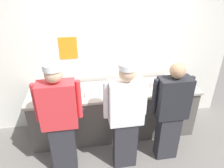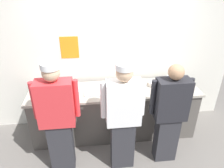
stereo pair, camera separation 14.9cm
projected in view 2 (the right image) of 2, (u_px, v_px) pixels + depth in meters
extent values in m
plane|color=slate|center=(117.00, 146.00, 3.52)|extent=(9.00, 9.00, 0.00)
cube|color=silver|center=(111.00, 47.00, 3.57)|extent=(4.42, 0.10, 2.96)
cube|color=orange|center=(69.00, 48.00, 3.44)|extent=(0.30, 0.01, 0.37)
cube|color=#56514C|center=(114.00, 113.00, 3.64)|extent=(2.76, 0.64, 0.85)
cube|color=#A8A093|center=(115.00, 91.00, 3.44)|extent=(2.82, 0.70, 0.04)
cube|color=#2D2D33|center=(62.00, 145.00, 2.98)|extent=(0.33, 0.20, 0.80)
cube|color=red|center=(55.00, 103.00, 2.64)|extent=(0.47, 0.24, 0.64)
cylinder|color=red|center=(34.00, 101.00, 2.64)|extent=(0.07, 0.07, 0.54)
cylinder|color=red|center=(77.00, 98.00, 2.69)|extent=(0.07, 0.07, 0.54)
sphere|color=tan|center=(51.00, 73.00, 2.44)|extent=(0.22, 0.22, 0.22)
cylinder|color=white|center=(50.00, 66.00, 2.40)|extent=(0.23, 0.23, 0.08)
cube|color=#2D2D33|center=(122.00, 143.00, 3.02)|extent=(0.33, 0.20, 0.79)
cube|color=white|center=(124.00, 103.00, 2.69)|extent=(0.46, 0.24, 0.62)
cylinder|color=white|center=(103.00, 100.00, 2.69)|extent=(0.07, 0.07, 0.53)
cylinder|color=white|center=(143.00, 98.00, 2.74)|extent=(0.07, 0.07, 0.53)
sphere|color=tan|center=(124.00, 73.00, 2.50)|extent=(0.21, 0.21, 0.21)
cylinder|color=white|center=(125.00, 66.00, 2.45)|extent=(0.22, 0.22, 0.07)
cube|color=#2D2D33|center=(166.00, 138.00, 3.14)|extent=(0.32, 0.20, 0.77)
cube|color=#232328|center=(172.00, 100.00, 2.82)|extent=(0.45, 0.24, 0.61)
cylinder|color=#232328|center=(153.00, 97.00, 2.81)|extent=(0.07, 0.07, 0.52)
cylinder|color=#232328|center=(189.00, 95.00, 2.86)|extent=(0.07, 0.07, 0.52)
sphere|color=tan|center=(176.00, 72.00, 2.62)|extent=(0.21, 0.21, 0.21)
cylinder|color=white|center=(74.00, 89.00, 3.43)|extent=(0.25, 0.25, 0.01)
cylinder|color=white|center=(74.00, 88.00, 3.43)|extent=(0.25, 0.25, 0.01)
cylinder|color=white|center=(74.00, 88.00, 3.42)|extent=(0.25, 0.25, 0.01)
cylinder|color=white|center=(74.00, 87.00, 3.41)|extent=(0.25, 0.25, 0.01)
cylinder|color=white|center=(74.00, 86.00, 3.41)|extent=(0.25, 0.25, 0.01)
cylinder|color=white|center=(74.00, 86.00, 3.40)|extent=(0.25, 0.25, 0.01)
cylinder|color=white|center=(154.00, 86.00, 3.54)|extent=(0.20, 0.20, 0.01)
cylinder|color=white|center=(154.00, 85.00, 3.53)|extent=(0.20, 0.20, 0.01)
cylinder|color=white|center=(154.00, 84.00, 3.53)|extent=(0.20, 0.20, 0.01)
cylinder|color=white|center=(154.00, 84.00, 3.52)|extent=(0.20, 0.20, 0.01)
cylinder|color=white|center=(154.00, 83.00, 3.52)|extent=(0.20, 0.20, 0.01)
cylinder|color=white|center=(154.00, 82.00, 3.51)|extent=(0.20, 0.20, 0.01)
cylinder|color=#B7BABF|center=(176.00, 82.00, 3.54)|extent=(0.37, 0.37, 0.12)
cube|color=#B7BABF|center=(99.00, 90.00, 3.38)|extent=(0.48, 0.36, 0.02)
cylinder|color=red|center=(124.00, 82.00, 3.50)|extent=(0.06, 0.06, 0.16)
cone|color=red|center=(124.00, 77.00, 3.45)|extent=(0.05, 0.05, 0.04)
cylinder|color=orange|center=(138.00, 83.00, 3.47)|extent=(0.06, 0.06, 0.15)
cone|color=orange|center=(139.00, 78.00, 3.42)|extent=(0.05, 0.05, 0.04)
cylinder|color=white|center=(122.00, 88.00, 3.42)|extent=(0.11, 0.11, 0.04)
cylinder|color=red|center=(122.00, 87.00, 3.42)|extent=(0.09, 0.09, 0.01)
cylinder|color=white|center=(117.00, 84.00, 3.54)|extent=(0.10, 0.10, 0.05)
cylinder|color=red|center=(117.00, 83.00, 3.54)|extent=(0.08, 0.08, 0.01)
cylinder|color=white|center=(171.00, 89.00, 3.36)|extent=(0.09, 0.09, 0.09)
cube|color=#B7BABF|center=(54.00, 93.00, 3.33)|extent=(0.19, 0.03, 0.01)
cube|color=black|center=(45.00, 93.00, 3.32)|extent=(0.09, 0.03, 0.02)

